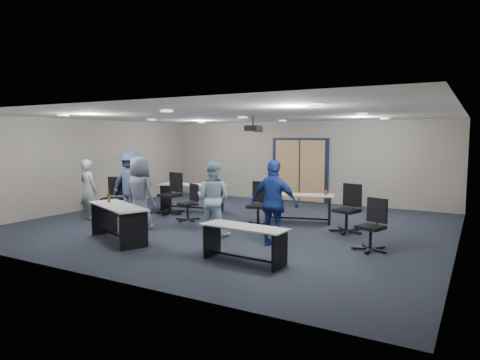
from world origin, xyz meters
The scene contains 25 objects.
floor centered at (0.00, 0.00, 0.00)m, with size 10.00×10.00×0.00m, color #1C212D.
back_wall centered at (0.00, 4.50, 1.35)m, with size 10.00×0.04×2.70m, color gray.
front_wall centered at (0.00, -4.50, 1.35)m, with size 10.00×0.04×2.70m, color gray.
left_wall centered at (-5.00, 0.00, 1.35)m, with size 0.04×9.00×2.70m, color gray.
right_wall centered at (5.00, 0.00, 1.35)m, with size 0.04×9.00×2.70m, color gray.
ceiling centered at (0.00, 0.00, 2.70)m, with size 10.00×9.00×0.04m, color silver.
double_door centered at (0.00, 4.46, 1.05)m, with size 2.00×0.07×2.20m.
exit_sign centered at (-1.60, 4.44, 2.45)m, with size 0.32×0.07×0.18m.
ceiling_projector centered at (0.30, 0.50, 2.40)m, with size 0.35×0.32×0.37m.
ceiling_can_lights centered at (0.00, 0.25, 2.67)m, with size 6.24×5.74×0.02m, color silver, non-canonical shape.
table_front_left centered at (-1.27, -2.61, 0.52)m, with size 1.96×1.32×1.04m.
table_front_right centered at (1.80, -2.66, 0.44)m, with size 1.61×0.64×0.64m.
table_back_left centered at (-2.07, 1.14, 0.54)m, with size 2.03×0.99×0.79m.
table_back_right centered at (1.30, 1.13, 0.50)m, with size 1.87×1.05×0.84m.
chair_back_a centered at (-2.31, 0.42, 0.58)m, with size 0.74×0.74×1.17m, color black, non-canonical shape.
chair_back_b centered at (-1.30, -0.12, 0.48)m, with size 0.60×0.60×0.96m, color black, non-canonical shape.
chair_back_c centered at (0.63, 0.15, 0.54)m, with size 0.68×0.68×1.08m, color black, non-canonical shape.
chair_back_d centered at (2.71, 0.53, 0.55)m, with size 0.70×0.70×1.11m, color black, non-canonical shape.
chair_loose_left centered at (-3.38, -0.73, 0.54)m, with size 0.68×0.68×1.09m, color black, non-canonical shape.
chair_loose_right centered at (3.55, -0.81, 0.50)m, with size 0.63×0.63×1.01m, color black, non-canonical shape.
person_gray centered at (-3.61, -1.33, 0.80)m, with size 0.58×0.38×1.60m, color #8E989B.
person_plaid centered at (-1.68, -1.49, 0.86)m, with size 0.84×0.55×1.71m, color #51586F.
person_lightblue centered at (0.19, -1.17, 0.82)m, with size 0.80×0.62×1.65m, color #A4C3DA.
person_navy centered at (1.79, -1.40, 0.87)m, with size 1.02×0.42×1.73m, color navy.
person_back centered at (-2.88, -0.53, 0.92)m, with size 1.18×0.68×1.83m, color #3E4B70.
Camera 1 is at (5.33, -9.04, 2.17)m, focal length 32.00 mm.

